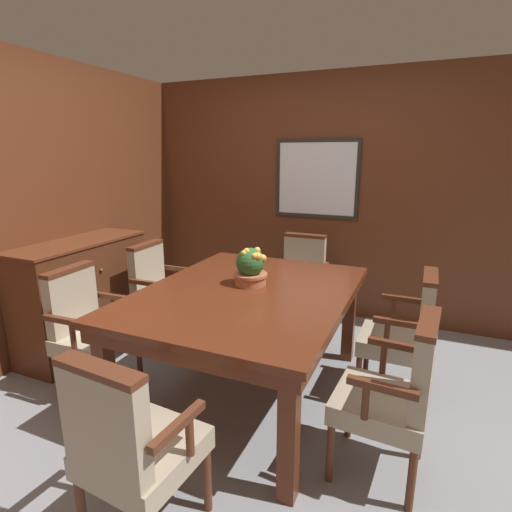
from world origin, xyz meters
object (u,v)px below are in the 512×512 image
chair_left_near (88,326)px  sideboard_cabinet (84,295)px  potted_plant (251,268)px  chair_right_near (395,391)px  chair_head_far (300,278)px  dining_table (247,302)px  chair_left_far (159,290)px  chair_right_far (406,330)px  chair_head_near (131,442)px

chair_left_near → sideboard_cabinet: sideboard_cabinet is taller
chair_left_near → potted_plant: 1.22m
chair_right_near → chair_head_far: bearing=-144.4°
dining_table → potted_plant: bearing=102.3°
chair_left_near → potted_plant: (1.02, 0.53, 0.40)m
chair_left_far → chair_right_far: size_ratio=1.00×
chair_left_near → dining_table: bearing=-70.4°
dining_table → sideboard_cabinet: size_ratio=1.47×
potted_plant → sideboard_cabinet: 1.63m
chair_head_near → potted_plant: potted_plant is taller
dining_table → chair_right_near: bearing=-21.5°
dining_table → chair_right_far: 1.10m
chair_head_near → potted_plant: bearing=-83.5°
chair_head_far → chair_right_near: size_ratio=1.00×
chair_head_near → sideboard_cabinet: (-1.63, 1.31, -0.02)m
potted_plant → dining_table: bearing=-77.7°
potted_plant → sideboard_cabinet: potted_plant is taller
chair_head_far → chair_left_far: 1.34m
chair_right_far → potted_plant: (-1.04, -0.28, 0.40)m
chair_left_near → chair_right_near: 2.05m
sideboard_cabinet → chair_left_far: bearing=30.7°
chair_head_far → chair_head_near: bearing=-89.3°
dining_table → chair_right_far: bearing=21.1°
chair_right_near → sideboard_cabinet: (-2.61, 0.48, -0.02)m
chair_left_near → sideboard_cabinet: size_ratio=0.77×
chair_right_far → chair_right_near: bearing=-0.0°
chair_left_near → chair_right_near: same height
chair_head_near → chair_left_near: same height
chair_head_far → chair_left_near: bearing=-121.9°
sideboard_cabinet → chair_head_far: bearing=36.0°
chair_head_near → chair_right_near: bearing=-135.4°
chair_left_far → potted_plant: size_ratio=3.37×
chair_left_near → sideboard_cabinet: (-0.56, 0.50, -0.02)m
chair_right_far → potted_plant: potted_plant is taller
chair_right_far → dining_table: bearing=-68.7°
potted_plant → sideboard_cabinet: bearing=-178.9°
chair_head_near → chair_left_far: bearing=-52.4°
chair_head_far → sideboard_cabinet: bearing=-143.9°
chair_head_far → chair_head_near: same height
chair_left_far → chair_right_near: same height
potted_plant → chair_left_near: bearing=-152.6°
chair_head_near → chair_right_far: size_ratio=1.00×
dining_table → chair_right_far: chair_right_far is taller
chair_left_near → chair_left_far: bearing=-2.1°
chair_head_far → chair_right_near: (1.01, -1.64, 0.00)m
dining_table → sideboard_cabinet: sideboard_cabinet is taller
chair_right_far → chair_left_near: 2.21m
chair_head_far → potted_plant: 1.20m
chair_head_near → sideboard_cabinet: size_ratio=0.77×
chair_head_far → sideboard_cabinet: sideboard_cabinet is taller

